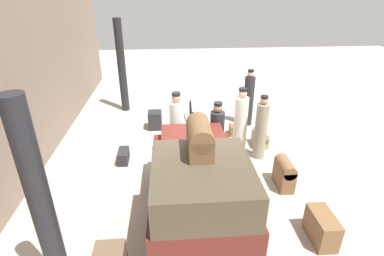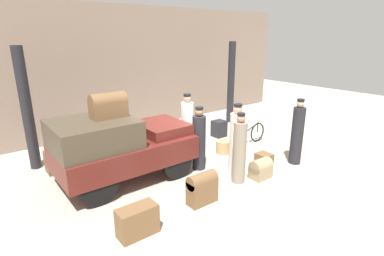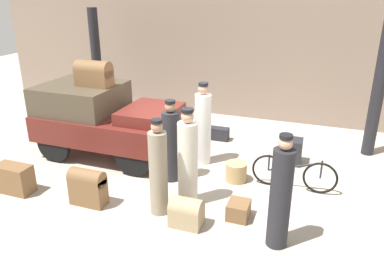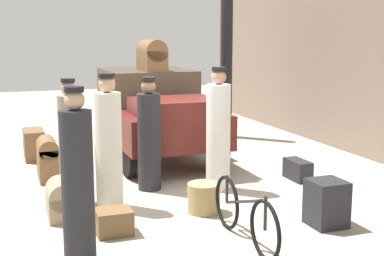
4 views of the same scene
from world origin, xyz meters
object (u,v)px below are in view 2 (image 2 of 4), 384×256
wicker_basket (223,147)px  trunk_large_brown (54,162)px  conductor_in_dark_uniform (297,134)px  suitcase_tan_flat (264,159)px  porter_standing_middle (239,151)px  porter_with_bicycle (236,141)px  trunk_wicker_pale (219,129)px  porter_lifting_near_truck (187,127)px  trunk_umber_medium (161,137)px  trunk_barrel_dark (202,187)px  trunk_on_truck_roof (108,105)px  truck (119,145)px  suitcase_black_upright (261,169)px  porter_carrying_trunk (199,141)px  suitcase_small_leather (137,221)px  bicycle (247,135)px

wicker_basket → trunk_large_brown: (-4.41, 1.76, 0.09)m
conductor_in_dark_uniform → suitcase_tan_flat: (-0.72, 0.50, -0.71)m
porter_standing_middle → trunk_large_brown: (-3.41, 3.35, -0.52)m
conductor_in_dark_uniform → wicker_basket: bearing=121.2°
porter_with_bicycle → trunk_wicker_pale: bearing=55.7°
porter_lifting_near_truck → trunk_umber_medium: (-0.04, 1.42, -0.70)m
trunk_wicker_pale → trunk_large_brown: bearing=174.5°
porter_standing_middle → trunk_barrel_dark: porter_standing_middle is taller
suitcase_tan_flat → trunk_on_truck_roof: 4.45m
trunk_wicker_pale → trunk_on_truck_roof: (-4.40, -0.97, 1.65)m
trunk_wicker_pale → trunk_barrel_dark: size_ratio=0.82×
porter_standing_middle → trunk_on_truck_roof: bearing=142.5°
porter_with_bicycle → trunk_barrel_dark: size_ratio=2.63×
truck → porter_standing_middle: 2.91m
porter_with_bicycle → suitcase_black_upright: (0.22, -0.67, -0.60)m
trunk_barrel_dark → conductor_in_dark_uniform: bearing=0.2°
porter_carrying_trunk → trunk_wicker_pale: bearing=35.9°
trunk_wicker_pale → wicker_basket: bearing=-128.3°
wicker_basket → porter_carrying_trunk: (-1.28, -0.39, 0.59)m
wicker_basket → trunk_wicker_pale: size_ratio=0.76×
suitcase_tan_flat → trunk_on_truck_roof: (-3.77, 1.55, 1.79)m
conductor_in_dark_uniform → porter_carrying_trunk: bearing=149.4°
trunk_large_brown → trunk_barrel_dark: trunk_barrel_dark is taller
truck → suitcase_small_leather: size_ratio=4.51×
porter_with_bicycle → trunk_large_brown: bearing=142.6°
conductor_in_dark_uniform → porter_with_bicycle: bearing=159.2°
bicycle → trunk_large_brown: (-5.55, 1.71, -0.05)m
truck → porter_with_bicycle: bearing=-28.2°
conductor_in_dark_uniform → porter_lifting_near_truck: bearing=130.2°
bicycle → suitcase_small_leather: 5.44m
porter_lifting_near_truck → suitcase_black_upright: 2.51m
porter_carrying_trunk → trunk_umber_medium: porter_carrying_trunk is taller
bicycle → trunk_on_truck_roof: size_ratio=2.03×
trunk_barrel_dark → trunk_on_truck_roof: bearing=117.7°
truck → trunk_wicker_pale: 4.38m
porter_lifting_near_truck → suitcase_small_leather: porter_lifting_near_truck is taller
porter_carrying_trunk → suitcase_tan_flat: size_ratio=4.08×
wicker_basket → porter_standing_middle: 1.97m
porter_standing_middle → trunk_wicker_pale: (1.98, 2.83, -0.52)m
truck → suitcase_tan_flat: size_ratio=7.78×
porter_lifting_near_truck → suitcase_tan_flat: (1.28, -1.87, -0.71)m
trunk_wicker_pale → trunk_on_truck_roof: size_ratio=0.71×
conductor_in_dark_uniform → suitcase_black_upright: size_ratio=3.42×
suitcase_black_upright → porter_lifting_near_truck: bearing=102.1°
bicycle → porter_standing_middle: bearing=-142.6°
conductor_in_dark_uniform → trunk_on_truck_roof: bearing=155.5°
porter_standing_middle → trunk_wicker_pale: bearing=55.0°
truck → bicycle: (4.38, -0.22, -0.59)m
truck → trunk_large_brown: 2.00m
porter_standing_middle → suitcase_small_leather: (-2.94, -0.32, -0.53)m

